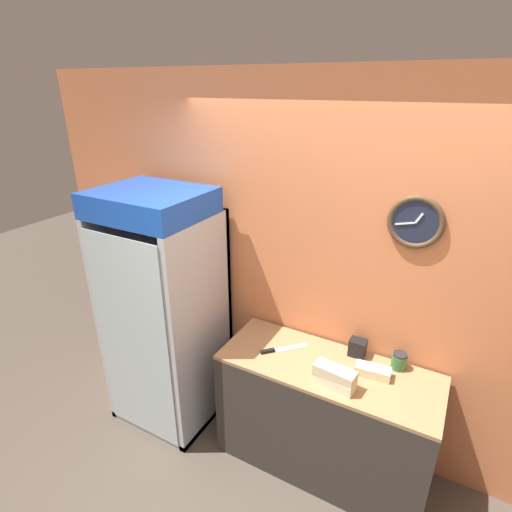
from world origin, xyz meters
TOP-DOWN VIEW (x-y plane):
  - wall_back at (0.00, 1.16)m, footprint 5.20×0.09m
  - prep_counter at (0.00, 0.83)m, footprint 1.45×0.56m
  - beverage_cooler at (-1.31, 0.80)m, footprint 0.77×0.73m
  - sandwich_stack_bottom at (0.09, 0.67)m, footprint 0.27×0.13m
  - sandwich_stack_middle at (0.09, 0.67)m, footprint 0.27×0.13m
  - sandwich_flat_left at (0.28, 0.88)m, footprint 0.23×0.12m
  - chefs_knife at (-0.37, 0.82)m, footprint 0.26×0.27m
  - condiment_jar at (0.41, 1.04)m, footprint 0.10×0.10m
  - napkin_dispenser at (0.13, 1.04)m, footprint 0.11×0.09m

SIDE VIEW (x-z plane):
  - prep_counter at x=0.00m, z-range 0.00..0.88m
  - chefs_knife at x=-0.37m, z-range 0.87..0.89m
  - sandwich_flat_left at x=0.28m, z-range 0.88..0.94m
  - sandwich_stack_bottom at x=0.09m, z-range 0.88..0.94m
  - condiment_jar at x=0.41m, z-range 0.87..0.99m
  - napkin_dispenser at x=0.13m, z-range 0.88..1.00m
  - sandwich_stack_middle at x=0.09m, z-range 0.94..1.01m
  - beverage_cooler at x=-1.31m, z-range 0.09..2.02m
  - wall_back at x=0.00m, z-range 0.00..2.70m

